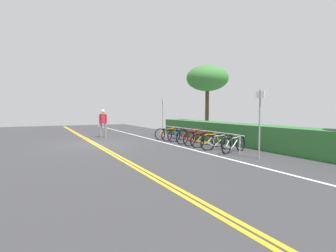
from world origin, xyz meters
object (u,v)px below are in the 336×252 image
(bicycle_0, at_px, (168,134))
(bicycle_3, at_px, (191,137))
(bicycle_4, at_px, (199,138))
(tree_near_left, at_px, (207,79))
(pedestrian, at_px, (103,121))
(sign_post_near, at_px, (163,114))
(bicycle_7, at_px, (234,144))
(bike_rack, at_px, (195,133))
(bicycle_5, at_px, (208,140))
(sign_post_far, at_px, (260,118))
(bicycle_6, at_px, (218,142))
(bicycle_2, at_px, (183,136))
(bicycle_1, at_px, (174,135))

(bicycle_0, relative_size, bicycle_3, 0.95)
(bicycle_4, distance_m, tree_near_left, 7.39)
(bicycle_0, height_order, bicycle_4, bicycle_4)
(pedestrian, height_order, sign_post_near, sign_post_near)
(pedestrian, bearing_deg, bicycle_4, 29.96)
(bicycle_7, xyz_separation_m, sign_post_near, (-6.94, 0.09, 1.14))
(bike_rack, bearing_deg, bicycle_5, -1.09)
(sign_post_near, distance_m, sign_post_far, 8.44)
(bicycle_6, height_order, sign_post_far, sign_post_far)
(bicycle_5, bearing_deg, bicycle_4, -179.86)
(bicycle_0, distance_m, bicycle_6, 4.79)
(bike_rack, distance_m, bicycle_6, 2.01)
(bicycle_5, height_order, sign_post_far, sign_post_far)
(bicycle_7, xyz_separation_m, tree_near_left, (-7.52, 3.89, 3.62))
(bicycle_6, distance_m, bicycle_7, 0.88)
(bicycle_4, bearing_deg, bicycle_3, -179.41)
(sign_post_near, relative_size, sign_post_far, 1.00)
(bicycle_0, xyz_separation_m, bicycle_7, (5.66, 0.18, 0.00))
(bike_rack, bearing_deg, bicycle_2, 178.32)
(pedestrian, relative_size, tree_near_left, 0.36)
(sign_post_far, bearing_deg, bike_rack, 179.17)
(bike_rack, height_order, bicycle_6, bike_rack)
(bicycle_0, xyz_separation_m, bicycle_5, (3.97, 0.09, -0.00))
(bicycle_1, relative_size, bicycle_3, 0.97)
(pedestrian, distance_m, tree_near_left, 7.90)
(sign_post_far, bearing_deg, tree_near_left, 155.99)
(bicycle_5, bearing_deg, bicycle_7, 2.97)
(bicycle_4, distance_m, pedestrian, 6.68)
(bicycle_7, bearing_deg, bicycle_1, -177.67)
(bicycle_1, distance_m, bicycle_3, 1.58)
(pedestrian, bearing_deg, bicycle_3, 33.56)
(bicycle_4, relative_size, sign_post_far, 0.74)
(bicycle_1, xyz_separation_m, bicycle_3, (1.58, 0.10, 0.03))
(sign_post_near, bearing_deg, bicycle_2, -2.49)
(bicycle_1, distance_m, sign_post_near, 2.45)
(sign_post_far, bearing_deg, pedestrian, -161.32)
(bicycle_3, relative_size, sign_post_far, 0.74)
(pedestrian, relative_size, sign_post_near, 0.71)
(bike_rack, distance_m, bicycle_0, 2.81)
(bicycle_4, height_order, bicycle_7, bicycle_4)
(bicycle_3, distance_m, bicycle_7, 3.21)
(pedestrian, distance_m, sign_post_near, 3.75)
(bicycle_1, distance_m, bicycle_5, 3.10)
(bike_rack, distance_m, bicycle_4, 0.48)
(bicycle_4, xyz_separation_m, pedestrian, (-5.76, -3.32, 0.66))
(bicycle_2, bearing_deg, bicycle_1, -166.60)
(bicycle_0, distance_m, bicycle_3, 2.45)
(bicycle_3, relative_size, bicycle_4, 1.00)
(bicycle_2, bearing_deg, pedestrian, -140.57)
(bicycle_0, height_order, bicycle_1, bicycle_1)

